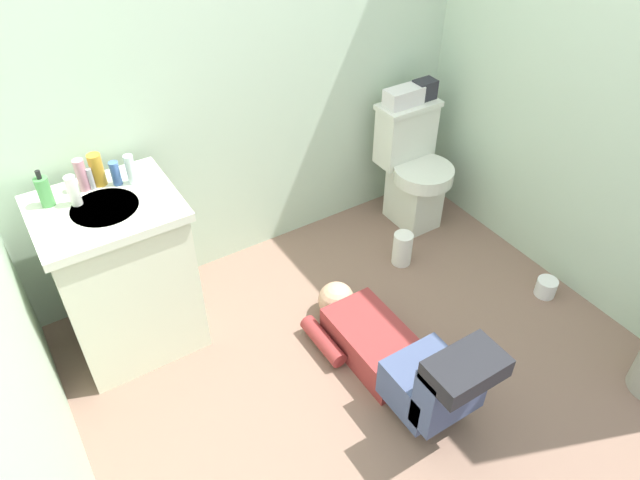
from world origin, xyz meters
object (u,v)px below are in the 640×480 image
vanity_cabinet (124,275)px  bottle_clear (131,169)px  person_plumber (398,356)px  toilet (413,168)px  toilet_paper_roll (546,287)px  toiletry_bag (425,90)px  faucet (91,179)px  soap_dispenser (44,191)px  bottle_white (73,191)px  bottle_pink (82,175)px  bottle_amber (97,170)px  paper_towel_roll (402,249)px  tissue_box (404,97)px  bottle_blue (116,173)px

vanity_cabinet → bottle_clear: bearing=29.7°
person_plumber → vanity_cabinet: bearing=135.5°
toilet → toilet_paper_roll: bearing=-78.2°
toilet → toiletry_bag: bearing=40.8°
faucet → soap_dispenser: 0.19m
toiletry_bag → bottle_clear: bearing=-177.9°
bottle_white → bottle_pink: (0.06, 0.09, 0.01)m
bottle_amber → faucet: bearing=-154.8°
bottle_white → bottle_amber: bearing=37.1°
bottle_white → paper_towel_roll: bearing=-11.6°
person_plumber → bottle_pink: size_ratio=7.27×
bottle_amber → vanity_cabinet: bearing=-103.2°
bottle_amber → toilet_paper_roll: bottle_amber is taller
faucet → person_plumber: size_ratio=0.09×
tissue_box → paper_towel_roll: size_ratio=1.09×
bottle_blue → bottle_clear: 0.07m
bottle_amber → person_plumber: bearing=-50.3°
person_plumber → bottle_blue: (-0.82, 1.02, 0.70)m
person_plumber → paper_towel_roll: 0.85m
soap_dispenser → bottle_pink: soap_dispenser is taller
faucet → toilet_paper_roll: size_ratio=0.91×
tissue_box → bottle_white: bearing=-177.1°
bottle_pink → paper_towel_roll: bearing=-15.3°
person_plumber → toiletry_bag: bearing=48.1°
person_plumber → toilet_paper_roll: (1.04, 0.02, -0.13)m
toilet → faucet: faucet is taller
toilet → faucet: (-1.76, 0.08, 0.50)m
toiletry_bag → bottle_white: bearing=-177.3°
toilet → vanity_cabinet: size_ratio=0.91×
toilet → bottle_clear: 1.68m
soap_dispenser → toiletry_bag: bearing=0.9°
bottle_white → bottle_amber: size_ratio=0.91×
toilet → vanity_cabinet: 1.76m
faucet → paper_towel_roll: size_ratio=0.50×
bottle_blue → person_plumber: bearing=-51.4°
bottle_white → toiletry_bag: bearing=2.7°
faucet → toilet_paper_roll: faucet is taller
bottle_clear → paper_towel_roll: bottle_clear is taller
soap_dispenser → bottle_clear: (0.35, -0.03, 0.00)m
faucet → bottle_white: (-0.09, -0.08, 0.02)m
bottle_pink → toilet_paper_roll: (1.99, -1.03, -0.84)m
bottle_white → paper_towel_roll: bottle_white is taller
toilet → vanity_cabinet: vanity_cabinet is taller
bottle_amber → bottle_blue: 0.08m
vanity_cabinet → faucet: (0.00, 0.14, 0.45)m
toiletry_bag → bottle_blue: 1.77m
bottle_white → bottle_blue: (0.19, 0.06, -0.01)m
bottle_pink → bottle_amber: same height
soap_dispenser → bottle_blue: 0.29m
vanity_cabinet → tissue_box: 1.76m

